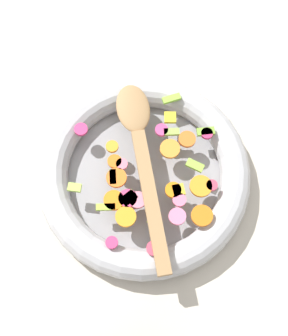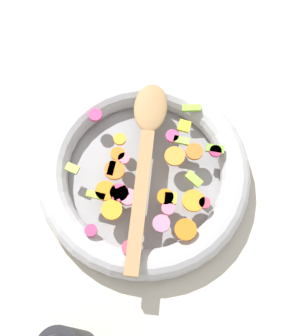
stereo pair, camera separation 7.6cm
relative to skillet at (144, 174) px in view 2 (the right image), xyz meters
The scene contains 4 objects.
ground_plane 0.02m from the skillet, ahead, with size 4.00×4.00×0.00m, color beige.
skillet is the anchor object (origin of this frame).
chopped_vegetables 0.04m from the skillet, 154.57° to the right, with size 0.29×0.26×0.01m.
wooden_spoon 0.05m from the skillet, ahead, with size 0.33×0.06×0.01m.
Camera 2 is at (-0.27, -0.03, 0.76)m, focal length 50.00 mm.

